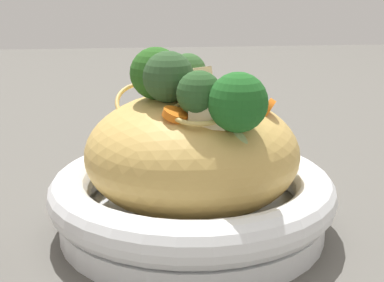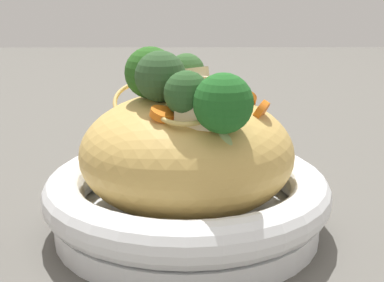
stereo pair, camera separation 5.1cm
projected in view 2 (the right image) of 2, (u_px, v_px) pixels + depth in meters
ground_plane at (192, 229)px, 0.54m from camera, size 3.00×3.00×0.00m
serving_bowl at (192, 199)px, 0.53m from camera, size 0.27×0.27×0.06m
noodle_heap at (192, 152)px, 0.52m from camera, size 0.20×0.20×0.12m
broccoli_florets at (186, 85)px, 0.47m from camera, size 0.15×0.12×0.07m
carrot_coins at (212, 102)px, 0.51m from camera, size 0.14×0.12×0.03m
zucchini_slices at (201, 105)px, 0.47m from camera, size 0.05×0.05×0.02m
chicken_chunks at (193, 92)px, 0.50m from camera, size 0.11×0.05×0.04m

